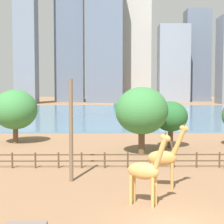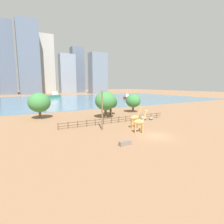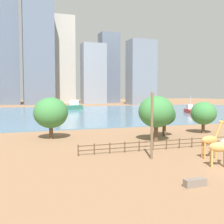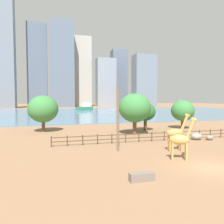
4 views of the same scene
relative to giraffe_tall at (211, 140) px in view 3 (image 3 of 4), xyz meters
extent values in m
plane|color=#8C6647|center=(-0.45, 73.80, -2.02)|extent=(400.00, 400.00, 0.00)
cube|color=slate|center=(-0.45, 70.80, -1.92)|extent=(180.00, 86.00, 0.20)
cylinder|color=#C18C47|center=(0.54, 0.18, -1.16)|extent=(0.23, 0.23, 1.70)
cylinder|color=#C18C47|center=(0.46, -0.34, -1.16)|extent=(0.23, 0.23, 1.70)
cylinder|color=#C18C47|center=(-0.76, 0.39, -1.16)|extent=(0.23, 0.23, 1.70)
cylinder|color=#C18C47|center=(-0.84, -0.13, -1.16)|extent=(0.23, 0.23, 1.70)
ellipsoid|color=#C18C47|center=(-0.15, 0.02, -0.02)|extent=(1.98, 1.04, 0.99)
cylinder|color=#C18C47|center=(0.88, -0.14, 1.06)|extent=(1.00, 0.45, 1.87)
ellipsoid|color=#C18C47|center=(1.22, -0.20, 1.93)|extent=(0.75, 0.41, 0.59)
cone|color=brown|center=(1.23, -0.12, 2.22)|extent=(0.10, 0.10, 0.18)
cone|color=brown|center=(1.21, -0.27, 2.22)|extent=(0.10, 0.10, 0.18)
cylinder|color=tan|center=(-1.03, -3.31, -1.19)|extent=(0.26, 0.26, 1.65)
cylinder|color=tan|center=(-2.19, -2.76, -1.19)|extent=(0.26, 0.26, 1.65)
cylinder|color=tan|center=(-2.41, -3.23, -1.19)|extent=(0.26, 0.26, 1.65)
ellipsoid|color=tan|center=(-1.72, -3.27, -0.07)|extent=(1.97, 1.44, 0.96)
cylinder|color=brown|center=(-6.27, 1.76, 1.58)|extent=(0.28, 0.28, 7.20)
ellipsoid|color=gray|center=(6.52, 5.24, -1.54)|extent=(1.60, 1.28, 0.96)
cube|color=#72665B|center=(-7.28, -7.31, -1.72)|extent=(1.80, 0.60, 0.60)
cylinder|color=#4C3826|center=(-13.45, 5.80, -1.37)|extent=(0.14, 0.14, 1.30)
cylinder|color=#4C3826|center=(-11.55, 5.80, -1.37)|extent=(0.14, 0.14, 1.30)
cylinder|color=#4C3826|center=(-9.66, 5.80, -1.37)|extent=(0.14, 0.14, 1.30)
cylinder|color=#4C3826|center=(-7.76, 5.80, -1.37)|extent=(0.14, 0.14, 1.30)
cylinder|color=#4C3826|center=(-5.86, 5.80, -1.37)|extent=(0.14, 0.14, 1.30)
cylinder|color=#4C3826|center=(-3.97, 5.80, -1.37)|extent=(0.14, 0.14, 1.30)
cylinder|color=#4C3826|center=(-2.07, 5.80, -1.37)|extent=(0.14, 0.14, 1.30)
cylinder|color=#4C3826|center=(-0.17, 5.80, -1.37)|extent=(0.14, 0.14, 1.30)
cylinder|color=#4C3826|center=(1.72, 5.80, -1.37)|extent=(0.14, 0.14, 1.30)
cylinder|color=#4C3826|center=(3.62, 5.80, -1.37)|extent=(0.14, 0.14, 1.30)
cylinder|color=#4C3826|center=(5.52, 5.80, -1.37)|extent=(0.14, 0.14, 1.30)
cube|color=#4C3826|center=(-0.45, 5.80, -0.91)|extent=(26.10, 0.08, 0.10)
cube|color=#4C3826|center=(-0.45, 5.80, -1.43)|extent=(26.10, 0.08, 0.10)
cylinder|color=brown|center=(11.41, 16.16, -1.15)|extent=(0.58, 0.58, 1.73)
ellipsoid|color=#387A3D|center=(11.41, 16.16, 1.51)|extent=(4.49, 4.49, 4.04)
cylinder|color=brown|center=(-14.81, 18.90, -1.04)|extent=(0.61, 0.61, 1.95)
ellipsoid|color=#387A3D|center=(-14.81, 18.90, 2.04)|extent=(5.28, 5.28, 4.75)
cylinder|color=brown|center=(3.23, 15.58, -1.02)|extent=(0.57, 0.57, 1.99)
ellipsoid|color=#26602D|center=(3.23, 15.58, 1.46)|extent=(3.72, 3.72, 3.35)
cylinder|color=brown|center=(-0.35, 11.80, -0.88)|extent=(0.64, 0.64, 2.27)
ellipsoid|color=#387A3D|center=(-0.35, 11.80, 2.34)|extent=(5.22, 5.22, 4.70)
cube|color=#337259|center=(2.64, 89.10, -0.93)|extent=(9.25, 7.14, 1.77)
cube|color=silver|center=(3.60, 89.64, 1.01)|extent=(3.81, 3.42, 2.12)
cube|color=#B22D28|center=(36.97, 56.59, -1.16)|extent=(4.01, 6.95, 1.31)
cube|color=silver|center=(37.18, 57.38, 0.28)|extent=(2.14, 2.69, 1.57)
cylinder|color=silver|center=(36.88, 56.27, 1.79)|extent=(0.15, 0.15, 4.59)
cube|color=gray|center=(28.84, 149.82, 17.11)|extent=(15.11, 9.50, 38.24)
cube|color=#ADA89E|center=(10.70, 162.63, 26.28)|extent=(15.39, 14.94, 56.59)
cube|color=slate|center=(-23.33, 154.32, 29.01)|extent=(14.30, 10.95, 62.06)
cube|color=slate|center=(43.91, 163.33, 22.20)|extent=(13.00, 11.06, 48.44)
cube|color=slate|center=(-5.68, 146.76, 29.42)|extent=(17.34, 14.51, 62.88)
cube|color=slate|center=(53.64, 130.94, 17.28)|extent=(16.21, 11.05, 38.60)
camera|label=1|loc=(-3.65, -22.05, 4.46)|focal=55.00mm
camera|label=2|loc=(-20.35, -26.59, 6.24)|focal=28.00mm
camera|label=3|loc=(-20.26, -25.00, 5.16)|focal=45.00mm
camera|label=4|loc=(-13.32, -21.28, 3.74)|focal=35.00mm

